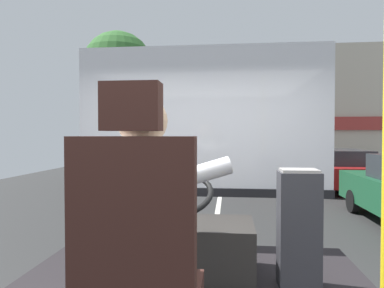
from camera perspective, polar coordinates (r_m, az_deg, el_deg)
name	(u,v)px	position (r m, az deg, el deg)	size (l,w,h in m)	color
ground	(220,195)	(10.71, 4.71, -8.36)	(18.00, 44.00, 0.06)	#2C2C2C
driver_seat	(139,270)	(1.50, -8.73, -19.91)	(0.48, 0.48, 1.27)	black
bus_driver	(146,215)	(1.55, -7.64, -11.54)	(0.77, 0.60, 0.83)	black
steering_console	(182,245)	(2.76, -1.72, -16.38)	(1.10, 0.98, 0.83)	#282623
fare_box	(299,229)	(2.58, 17.23, -13.28)	(0.28, 0.22, 0.83)	#333338
windshield_panel	(202,138)	(3.38, 1.67, 1.08)	(2.50, 0.08, 1.48)	white
street_tree	(118,68)	(13.19, -12.10, 12.27)	(2.53, 2.53, 5.58)	#4C3828
shop_building	(359,112)	(19.62, 25.91, 4.84)	(13.54, 4.30, 5.99)	#BCB29E
parked_car_red	(336,169)	(12.56, 22.79, -3.76)	(2.00, 4.02, 1.32)	maroon
parked_car_white	(301,157)	(18.94, 17.66, -2.05)	(1.85, 4.29, 1.27)	silver
parked_car_blue	(284,151)	(23.50, 14.93, -1.21)	(1.88, 4.30, 1.37)	navy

